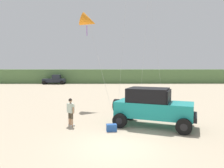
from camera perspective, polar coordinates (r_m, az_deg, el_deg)
ground_plane at (r=9.85m, az=1.16°, el=-16.17°), size 220.00×220.00×0.00m
dune_ridge at (r=50.58m, az=-0.80°, el=2.17°), size 90.00×7.26×3.09m
jeep at (r=12.88m, az=10.78°, el=-5.81°), size 5.00×3.82×2.26m
person_watching at (r=12.91m, az=-10.97°, el=-6.99°), size 0.49×0.47×1.67m
cooler_box at (r=11.91m, az=-0.13°, el=-11.57°), size 0.59×0.42×0.38m
distant_pickup at (r=46.90m, az=-15.02°, el=1.11°), size 4.62×2.41×1.98m
kite_orange_streamer at (r=19.60m, az=-6.28°, el=16.27°), size 2.88×3.43×8.27m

